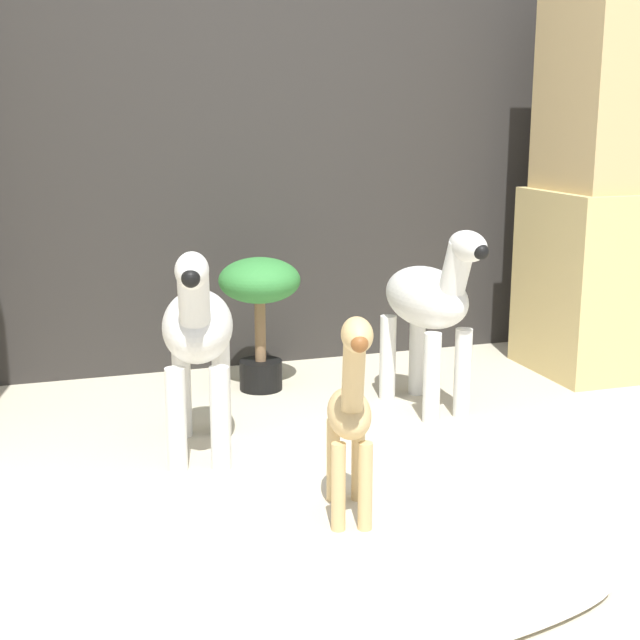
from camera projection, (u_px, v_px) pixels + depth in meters
ground_plane at (417, 556)px, 2.01m from camera, size 14.00×14.00×0.00m
wall_back at (240, 78)px, 3.32m from camera, size 6.40×0.08×2.20m
rock_pillar_right at (623, 190)px, 3.34m from camera, size 0.63×0.48×1.47m
zebra_right at (430, 304)px, 2.92m from camera, size 0.26×0.51×0.63m
zebra_left at (198, 334)px, 2.52m from camera, size 0.28×0.51×0.63m
giraffe_figurine at (351, 410)px, 2.12m from camera, size 0.18×0.37×0.54m
potted_palm_front at (260, 296)px, 3.14m from camera, size 0.29×0.29×0.48m
surfboard at (365, 638)px, 1.66m from camera, size 1.11×0.31×0.08m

